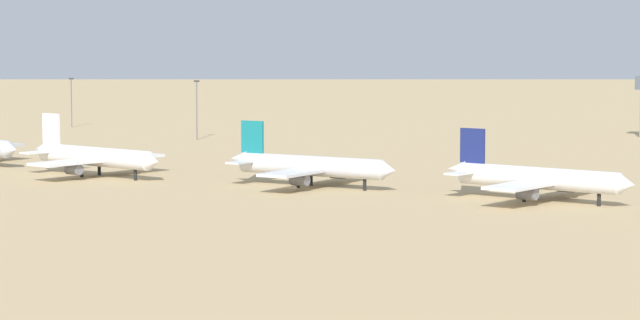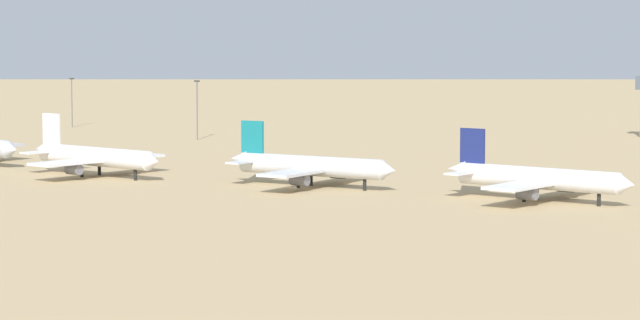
{
  "view_description": "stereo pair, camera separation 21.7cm",
  "coord_description": "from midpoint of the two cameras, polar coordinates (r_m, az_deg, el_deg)",
  "views": [
    {
      "loc": [
        152.38,
        -249.34,
        32.5
      ],
      "look_at": [
        4.79,
        1.75,
        6.0
      ],
      "focal_mm": 77.74,
      "sensor_mm": 36.0,
      "label": 1
    },
    {
      "loc": [
        152.56,
        -249.23,
        32.5
      ],
      "look_at": [
        4.79,
        1.75,
        6.0
      ],
      "focal_mm": 77.74,
      "sensor_mm": 36.0,
      "label": 2
    }
  ],
  "objects": [
    {
      "name": "light_pole_west",
      "position": [
        428.05,
        -5.11,
        2.22
      ],
      "size": [
        1.8,
        0.5,
        18.39
      ],
      "color": "#59595E",
      "rests_on": "ground"
    },
    {
      "name": "parked_jet_white_2",
      "position": [
        321.04,
        -9.31,
        0.14
      ],
      "size": [
        42.08,
        35.81,
        13.92
      ],
      "rotation": [
        0.0,
        0.0,
        -0.16
      ],
      "color": "white",
      "rests_on": "ground"
    },
    {
      "name": "light_pole_mid",
      "position": [
        492.84,
        -10.21,
        2.48
      ],
      "size": [
        1.8,
        0.5,
        17.25
      ],
      "color": "#59595E",
      "rests_on": "ground"
    },
    {
      "name": "ridge_far_west",
      "position": [
        1473.43,
        4.07,
        5.37
      ],
      "size": [
        426.0,
        417.24,
        74.57
      ],
      "primitive_type": "pyramid",
      "rotation": [
        0.0,
        0.0,
        0.15
      ],
      "color": "slate",
      "rests_on": "ground"
    },
    {
      "name": "ground",
      "position": [
        294.02,
        -1.0,
        -1.15
      ],
      "size": [
        4000.0,
        4000.0,
        0.0
      ],
      "primitive_type": "plane",
      "color": "tan"
    },
    {
      "name": "parked_jet_teal_3",
      "position": [
        295.03,
        -0.46,
        -0.25
      ],
      "size": [
        41.31,
        34.57,
        13.68
      ],
      "rotation": [
        0.0,
        0.0,
        -0.01
      ],
      "color": "silver",
      "rests_on": "ground"
    },
    {
      "name": "parked_jet_navy_4",
      "position": [
        273.43,
        8.87,
        -0.75
      ],
      "size": [
        41.29,
        35.02,
        13.64
      ],
      "rotation": [
        0.0,
        0.0,
        -0.13
      ],
      "color": "white",
      "rests_on": "ground"
    }
  ]
}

